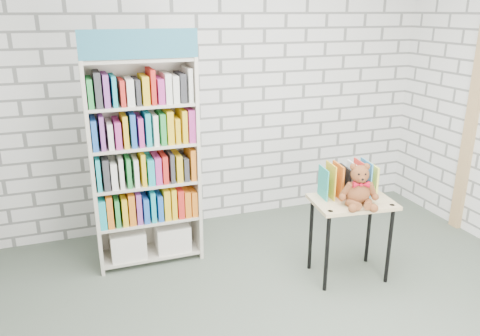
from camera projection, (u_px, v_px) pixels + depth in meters
name	position (u px, v px, depth m)	size (l,w,h in m)	color
ground	(306.00, 326.00, 3.36)	(4.50, 4.50, 0.00)	#4C574A
room_shell	(320.00, 75.00, 2.79)	(4.52, 4.02, 2.81)	silver
bookshelf	(145.00, 162.00, 3.99)	(0.90, 0.35, 2.02)	beige
display_table	(351.00, 211.00, 3.82)	(0.69, 0.52, 0.69)	tan
table_books	(348.00, 180.00, 3.84)	(0.47, 0.25, 0.27)	teal
teddy_bear	(359.00, 189.00, 3.65)	(0.31, 0.30, 0.34)	brown
door_trim	(470.00, 129.00, 4.58)	(0.05, 0.12, 2.10)	tan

